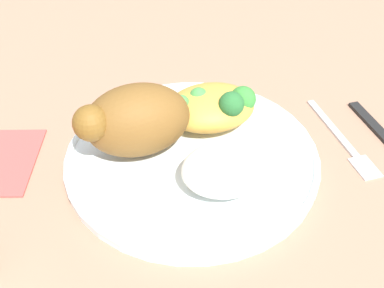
{
  "coord_description": "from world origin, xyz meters",
  "views": [
    {
      "loc": [
        0.11,
        0.35,
        0.34
      ],
      "look_at": [
        0.0,
        0.0,
        0.02
      ],
      "focal_mm": 42.84,
      "sensor_mm": 36.0,
      "label": 1
    }
  ],
  "objects_px": {
    "roasted_chicken": "(134,120)",
    "fork": "(344,140)",
    "plate": "(192,156)",
    "rice_pile": "(226,169)",
    "mac_cheese_with_broccoli": "(213,106)"
  },
  "relations": [
    {
      "from": "plate",
      "to": "fork",
      "type": "height_order",
      "value": "plate"
    },
    {
      "from": "roasted_chicken",
      "to": "mac_cheese_with_broccoli",
      "type": "xyz_separation_m",
      "value": [
        -0.09,
        -0.02,
        -0.02
      ]
    },
    {
      "from": "plate",
      "to": "rice_pile",
      "type": "xyz_separation_m",
      "value": [
        -0.02,
        0.05,
        0.03
      ]
    },
    {
      "from": "plate",
      "to": "rice_pile",
      "type": "height_order",
      "value": "rice_pile"
    },
    {
      "from": "plate",
      "to": "roasted_chicken",
      "type": "bearing_deg",
      "value": -20.46
    },
    {
      "from": "plate",
      "to": "rice_pile",
      "type": "relative_size",
      "value": 3.1
    },
    {
      "from": "plate",
      "to": "fork",
      "type": "bearing_deg",
      "value": 173.5
    },
    {
      "from": "roasted_chicken",
      "to": "fork",
      "type": "bearing_deg",
      "value": 170.01
    },
    {
      "from": "roasted_chicken",
      "to": "fork",
      "type": "relative_size",
      "value": 0.84
    },
    {
      "from": "rice_pile",
      "to": "fork",
      "type": "relative_size",
      "value": 0.61
    },
    {
      "from": "plate",
      "to": "roasted_chicken",
      "type": "relative_size",
      "value": 2.28
    },
    {
      "from": "rice_pile",
      "to": "fork",
      "type": "distance_m",
      "value": 0.16
    },
    {
      "from": "rice_pile",
      "to": "mac_cheese_with_broccoli",
      "type": "xyz_separation_m",
      "value": [
        -0.02,
        -0.09,
        0.0
      ]
    },
    {
      "from": "roasted_chicken",
      "to": "fork",
      "type": "height_order",
      "value": "roasted_chicken"
    },
    {
      "from": "rice_pile",
      "to": "roasted_chicken",
      "type": "bearing_deg",
      "value": -45.25
    }
  ]
}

